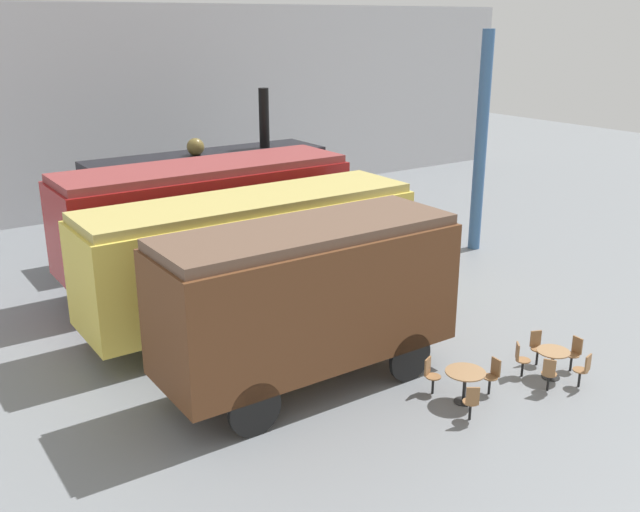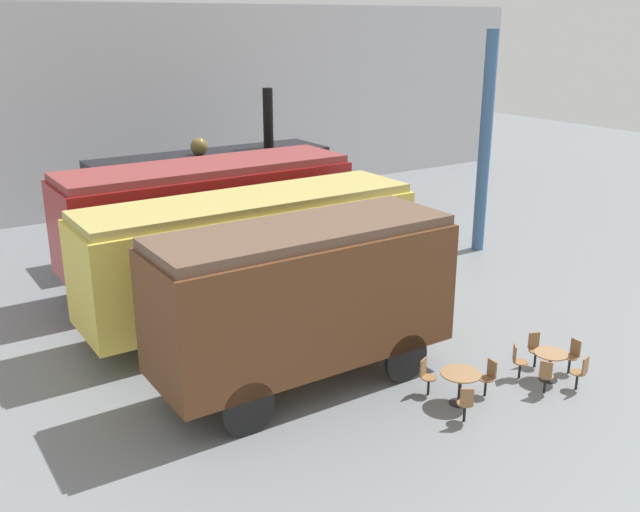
% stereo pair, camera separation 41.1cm
% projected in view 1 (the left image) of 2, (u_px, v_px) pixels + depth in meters
% --- Properties ---
extents(ground_plane, '(80.00, 80.00, 0.00)m').
position_uv_depth(ground_plane, '(343.00, 315.00, 21.00)').
color(ground_plane, gray).
extents(backdrop_wall, '(44.00, 0.15, 9.00)m').
position_uv_depth(backdrop_wall, '(140.00, 110.00, 31.59)').
color(backdrop_wall, silver).
rests_on(backdrop_wall, ground_plane).
extents(steam_locomotive, '(8.93, 2.46, 5.85)m').
position_uv_depth(steam_locomotive, '(209.00, 191.00, 26.68)').
color(steam_locomotive, black).
rests_on(steam_locomotive, ground_plane).
extents(streamlined_locomotive, '(11.38, 2.83, 3.98)m').
position_uv_depth(streamlined_locomotive, '(229.00, 209.00, 23.34)').
color(streamlined_locomotive, maroon).
rests_on(streamlined_locomotive, ground_plane).
extents(passenger_coach_vintage, '(9.55, 2.65, 3.71)m').
position_uv_depth(passenger_coach_vintage, '(252.00, 251.00, 19.83)').
color(passenger_coach_vintage, '#E0C64C').
rests_on(passenger_coach_vintage, ground_plane).
extents(passenger_coach_wooden, '(7.08, 2.57, 3.94)m').
position_uv_depth(passenger_coach_wooden, '(307.00, 293.00, 16.32)').
color(passenger_coach_wooden, brown).
rests_on(passenger_coach_wooden, ground_plane).
extents(cafe_table_near, '(0.91, 0.91, 0.77)m').
position_uv_depth(cafe_table_near, '(465.00, 378.00, 16.05)').
color(cafe_table_near, black).
rests_on(cafe_table_near, ground_plane).
extents(cafe_table_mid, '(0.79, 0.79, 0.72)m').
position_uv_depth(cafe_table_mid, '(553.00, 357.00, 17.19)').
color(cafe_table_mid, black).
rests_on(cafe_table_mid, ground_plane).
extents(cafe_chair_0, '(0.38, 0.40, 0.87)m').
position_uv_depth(cafe_chair_0, '(431.00, 373.00, 16.49)').
color(cafe_chair_0, black).
rests_on(cafe_chair_0, ground_plane).
extents(cafe_chair_1, '(0.40, 0.40, 0.87)m').
position_uv_depth(cafe_chair_1, '(472.00, 401.00, 15.30)').
color(cafe_chair_1, black).
rests_on(cafe_chair_1, ground_plane).
extents(cafe_chair_2, '(0.37, 0.36, 0.87)m').
position_uv_depth(cafe_chair_2, '(493.00, 374.00, 16.47)').
color(cafe_chair_2, black).
rests_on(cafe_chair_2, ground_plane).
extents(cafe_chair_3, '(0.40, 0.39, 0.87)m').
position_uv_depth(cafe_chair_3, '(549.00, 372.00, 16.53)').
color(cafe_chair_3, black).
rests_on(cafe_chair_3, ground_plane).
extents(cafe_chair_4, '(0.36, 0.38, 0.87)m').
position_uv_depth(cafe_chair_4, '(584.00, 368.00, 16.72)').
color(cafe_chair_4, black).
rests_on(cafe_chair_4, ground_plane).
extents(cafe_chair_5, '(0.36, 0.36, 0.87)m').
position_uv_depth(cafe_chair_5, '(574.00, 351.00, 17.57)').
color(cafe_chair_5, black).
rests_on(cafe_chair_5, ground_plane).
extents(cafe_chair_6, '(0.38, 0.39, 0.87)m').
position_uv_depth(cafe_chair_6, '(537.00, 345.00, 17.91)').
color(cafe_chair_6, black).
rests_on(cafe_chair_6, ground_plane).
extents(cafe_chair_7, '(0.41, 0.40, 0.87)m').
position_uv_depth(cafe_chair_7, '(520.00, 357.00, 17.26)').
color(cafe_chair_7, black).
rests_on(cafe_chair_7, ground_plane).
extents(visitor_person, '(0.34, 0.34, 1.81)m').
position_uv_depth(visitor_person, '(396.00, 292.00, 20.10)').
color(visitor_person, '#262633').
rests_on(visitor_person, ground_plane).
extents(support_pillar, '(0.44, 0.44, 8.00)m').
position_uv_depth(support_pillar, '(481.00, 144.00, 25.97)').
color(support_pillar, '#386093').
rests_on(support_pillar, ground_plane).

